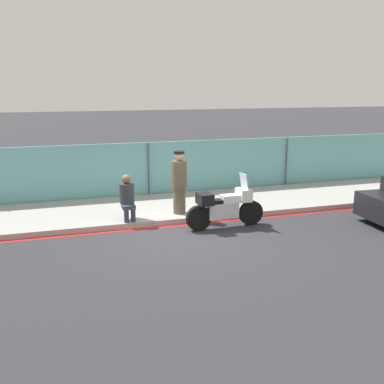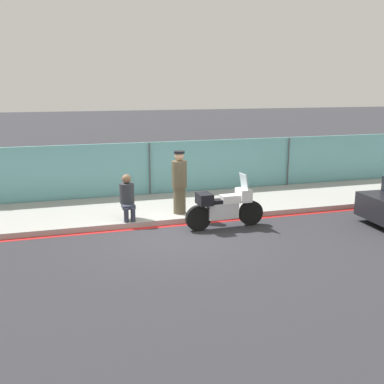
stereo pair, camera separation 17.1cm
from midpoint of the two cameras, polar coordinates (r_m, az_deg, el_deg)
name	(u,v)px [view 1 (the left image)]	position (r m, az deg, el deg)	size (l,w,h in m)	color
ground_plane	(182,235)	(11.74, -1.73, -5.42)	(120.00, 120.00, 0.00)	#2D2D33
sidewalk	(160,208)	(13.99, -4.46, -2.03)	(38.81, 3.13, 0.15)	#9E9E99
curb_paint_stripe	(174,226)	(12.47, -2.73, -4.28)	(38.81, 0.18, 0.01)	red
storefront_fence	(148,171)	(15.37, -5.92, 2.73)	(36.87, 0.16, 1.93)	#6BB2B7
motorcycle	(225,207)	(12.16, 3.78, -1.87)	(2.24, 0.55, 1.47)	black
officer_standing	(179,182)	(12.90, -2.01, 1.27)	(0.44, 0.44, 1.82)	brown
person_seated_on_curb	(127,195)	(12.52, -8.62, -0.39)	(0.41, 0.66, 1.25)	#2D3342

